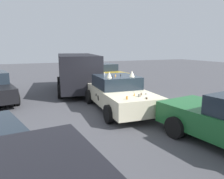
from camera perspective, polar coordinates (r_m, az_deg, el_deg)
name	(u,v)px	position (r m, az deg, el deg)	size (l,w,h in m)	color
ground_plane	(118,109)	(9.30, 1.70, -5.30)	(60.00, 60.00, 0.00)	#47474C
art_car_decorated	(118,93)	(9.17, 1.59, -0.93)	(4.71, 2.31, 1.68)	beige
parked_van_far_left	(77,71)	(13.00, -9.18, 4.83)	(5.63, 2.99, 2.20)	black
parked_sedan_far_left	(105,73)	(16.28, -1.85, 4.37)	(4.08, 2.14, 1.41)	gold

